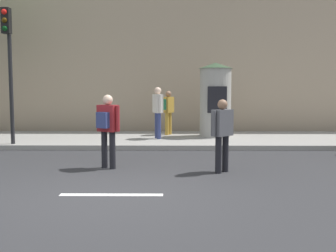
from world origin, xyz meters
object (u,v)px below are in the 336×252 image
traffic_light (8,53)px  pedestrian_with_backpack (158,108)px  poster_column (215,99)px  pedestrian_in_dark_shirt (107,124)px  pedestrian_with_bag (168,109)px  pedestrian_in_red_top (222,130)px

traffic_light → pedestrian_with_backpack: traffic_light is taller
poster_column → pedestrian_in_dark_shirt: poster_column is taller
traffic_light → pedestrian_with_bag: (4.76, 2.58, -1.80)m
pedestrian_in_dark_shirt → pedestrian_with_bag: size_ratio=1.06×
pedestrian_in_dark_shirt → pedestrian_with_backpack: pedestrian_with_backpack is taller
pedestrian_in_dark_shirt → pedestrian_with_backpack: size_ratio=0.98×
pedestrian_in_red_top → traffic_light: bearing=150.8°
pedestrian_in_dark_shirt → pedestrian_with_bag: bearing=76.2°
traffic_light → pedestrian_with_bag: bearing=28.5°
pedestrian_in_dark_shirt → pedestrian_with_bag: 5.67m
pedestrian_in_dark_shirt → pedestrian_with_backpack: 4.49m
poster_column → pedestrian_with_backpack: 2.11m
poster_column → pedestrian_in_dark_shirt: (-3.01, -5.01, -0.44)m
pedestrian_with_backpack → pedestrian_in_red_top: bearing=-72.0°
traffic_light → pedestrian_with_bag: traffic_light is taller
pedestrian_with_bag → pedestrian_with_backpack: (-0.33, -1.14, 0.10)m
pedestrian_with_bag → traffic_light: bearing=-151.5°
pedestrian_in_red_top → pedestrian_with_backpack: 5.03m
pedestrian_in_red_top → pedestrian_with_bag: (-1.22, 5.92, 0.14)m
pedestrian_with_backpack → traffic_light: bearing=-162.0°
traffic_light → pedestrian_in_dark_shirt: size_ratio=2.38×
traffic_light → pedestrian_with_backpack: bearing=18.0°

